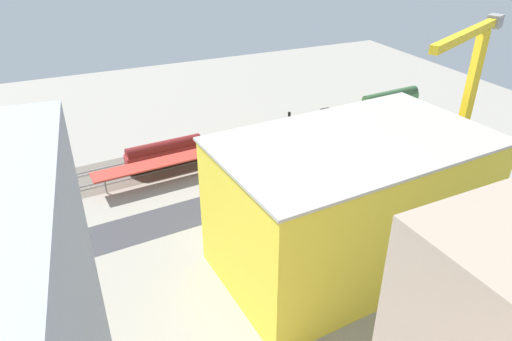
% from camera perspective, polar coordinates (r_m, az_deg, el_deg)
% --- Properties ---
extents(ground_plane, '(188.24, 188.24, 0.00)m').
position_cam_1_polar(ground_plane, '(97.27, 2.08, -1.31)').
color(ground_plane, gray).
rests_on(ground_plane, ground).
extents(rail_bed, '(118.38, 23.13, 0.01)m').
position_cam_1_polar(rail_bed, '(112.68, -2.21, 3.14)').
color(rail_bed, '#665E54').
rests_on(rail_bed, ground).
extents(street_asphalt, '(117.99, 18.12, 0.01)m').
position_cam_1_polar(street_asphalt, '(95.09, 2.84, -2.09)').
color(street_asphalt, '#38383D').
rests_on(street_asphalt, ground).
extents(track_rails, '(117.30, 16.73, 0.12)m').
position_cam_1_polar(track_rails, '(112.60, -2.21, 3.22)').
color(track_rails, '#9E9EA8').
rests_on(track_rails, ground).
extents(platform_canopy_near, '(47.96, 8.12, 4.12)m').
position_cam_1_polar(platform_canopy_near, '(100.95, -6.25, 2.25)').
color(platform_canopy_near, '#B73328').
rests_on(platform_canopy_near, ground).
extents(locomotive, '(16.21, 3.92, 5.08)m').
position_cam_1_polar(locomotive, '(123.36, 6.65, 6.23)').
color(locomotive, black).
rests_on(locomotive, ground).
extents(passenger_coach, '(18.97, 4.57, 6.00)m').
position_cam_1_polar(passenger_coach, '(137.11, 16.05, 8.23)').
color(passenger_coach, black).
rests_on(passenger_coach, ground).
extents(freight_coach_far, '(17.42, 4.45, 5.87)m').
position_cam_1_polar(freight_coach_far, '(103.88, -11.07, 2.13)').
color(freight_coach_far, black).
rests_on(freight_coach_far, ground).
extents(parked_car_0, '(4.65, 2.10, 1.60)m').
position_cam_1_polar(parked_car_0, '(106.63, 17.48, 0.58)').
color(parked_car_0, black).
rests_on(parked_car_0, ground).
extents(parked_car_1, '(4.43, 2.22, 1.65)m').
position_cam_1_polar(parked_car_1, '(102.80, 14.34, -0.02)').
color(parked_car_1, black).
rests_on(parked_car_1, ground).
extents(parked_car_2, '(4.87, 2.36, 1.72)m').
position_cam_1_polar(parked_car_2, '(98.90, 11.11, -0.82)').
color(parked_car_2, black).
rests_on(parked_car_2, ground).
extents(parked_car_3, '(4.29, 2.21, 1.67)m').
position_cam_1_polar(parked_car_3, '(95.00, 7.22, -1.82)').
color(parked_car_3, black).
rests_on(parked_car_3, ground).
extents(parked_car_4, '(4.68, 2.32, 1.66)m').
position_cam_1_polar(parked_car_4, '(92.46, 3.44, -2.55)').
color(parked_car_4, black).
rests_on(parked_car_4, ground).
extents(construction_building, '(40.65, 25.65, 20.83)m').
position_cam_1_polar(construction_building, '(71.84, 11.33, -4.10)').
color(construction_building, yellow).
rests_on(construction_building, ground).
extents(construction_roof_slab, '(41.30, 26.29, 0.40)m').
position_cam_1_polar(construction_roof_slab, '(66.78, 12.19, 3.58)').
color(construction_roof_slab, '#ADA89E').
rests_on(construction_roof_slab, construction_building).
extents(tower_crane, '(23.85, 12.06, 34.79)m').
position_cam_1_polar(tower_crane, '(84.59, 23.93, 6.77)').
color(tower_crane, gray).
rests_on(tower_crane, ground).
extents(box_truck_0, '(8.69, 2.77, 3.28)m').
position_cam_1_polar(box_truck_0, '(87.35, 1.95, -3.87)').
color(box_truck_0, black).
rests_on(box_truck_0, ground).
extents(street_tree_0, '(4.24, 4.24, 6.91)m').
position_cam_1_polar(street_tree_0, '(112.48, 15.44, 4.69)').
color(street_tree_0, brown).
rests_on(street_tree_0, ground).
extents(street_tree_1, '(4.09, 4.09, 7.30)m').
position_cam_1_polar(street_tree_1, '(97.97, 3.10, 2.37)').
color(street_tree_1, brown).
rests_on(street_tree_1, ground).
extents(street_tree_2, '(4.56, 4.56, 7.35)m').
position_cam_1_polar(street_tree_2, '(116.10, 18.67, 5.11)').
color(street_tree_2, brown).
rests_on(street_tree_2, ground).
extents(traffic_light, '(0.50, 0.36, 6.26)m').
position_cam_1_polar(traffic_light, '(99.57, 4.93, 2.08)').
color(traffic_light, '#333333').
rests_on(traffic_light, ground).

